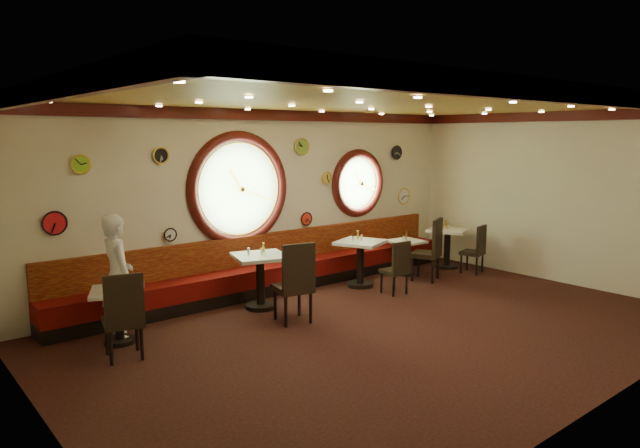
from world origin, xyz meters
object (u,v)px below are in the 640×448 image
at_px(table_e, 447,243).
at_px(condiment_d_salt, 403,238).
at_px(condiment_c_salt, 353,239).
at_px(condiment_a_salt, 108,286).
at_px(table_d, 406,253).
at_px(condiment_a_bottle, 124,282).
at_px(table_b, 260,275).
at_px(condiment_b_bottle, 263,248).
at_px(chair_d, 431,245).
at_px(table_a, 118,309).
at_px(table_c, 360,258).
at_px(chair_a, 124,311).
at_px(condiment_a_pepper, 118,287).
at_px(condiment_d_bottle, 406,235).
at_px(condiment_e_bottle, 446,224).
at_px(condiment_e_salt, 444,226).
at_px(chair_c, 398,264).
at_px(condiment_b_pepper, 262,251).
at_px(condiment_c_pepper, 361,238).
at_px(waiter, 118,277).
at_px(condiment_b_salt, 249,251).
at_px(chair_e, 477,246).
at_px(chair_b, 296,278).
at_px(condiment_e_pepper, 448,226).
at_px(condiment_d_pepper, 406,238).
at_px(condiment_c_bottle, 358,235).

distance_m(table_e, condiment_d_salt, 1.19).
bearing_deg(condiment_c_salt, condiment_a_salt, -179.10).
height_order(table_d, condiment_a_bottle, condiment_a_bottle).
bearing_deg(table_d, table_b, -179.19).
bearing_deg(condiment_b_bottle, chair_d, -12.44).
height_order(table_a, chair_d, chair_d).
distance_m(table_c, chair_a, 4.72).
xyz_separation_m(chair_d, condiment_a_salt, (-5.93, 0.55, 0.11)).
xyz_separation_m(condiment_a_pepper, condiment_d_bottle, (5.91, 0.30, -0.02)).
height_order(table_b, condiment_e_bottle, condiment_e_bottle).
height_order(table_c, condiment_a_salt, table_c).
xyz_separation_m(condiment_a_bottle, condiment_e_salt, (6.77, 0.01, 0.07)).
bearing_deg(chair_c, condiment_d_salt, 42.64).
relative_size(table_e, condiment_b_pepper, 9.84).
bearing_deg(condiment_c_pepper, waiter, 178.79).
xyz_separation_m(condiment_d_salt, condiment_e_salt, (1.10, -0.14, 0.13)).
height_order(table_a, condiment_b_salt, condiment_b_salt).
relative_size(chair_d, chair_e, 1.22).
distance_m(chair_d, condiment_b_pepper, 3.53).
relative_size(chair_d, condiment_b_bottle, 4.85).
xyz_separation_m(table_b, condiment_d_bottle, (3.57, 0.11, 0.22)).
bearing_deg(table_b, condiment_b_pepper, 0.96).
distance_m(table_a, condiment_d_salt, 5.80).
distance_m(table_e, chair_d, 1.22).
bearing_deg(table_a, condiment_b_salt, 5.47).
height_order(chair_a, chair_b, chair_b).
height_order(condiment_e_pepper, condiment_e_bottle, condiment_e_bottle).
bearing_deg(chair_b, condiment_b_salt, 108.91).
xyz_separation_m(chair_d, condiment_b_pepper, (-3.47, 0.60, 0.24)).
bearing_deg(condiment_a_salt, chair_c, -9.62).
xyz_separation_m(condiment_c_pepper, condiment_e_salt, (2.34, -0.03, -0.03)).
distance_m(table_c, condiment_b_pepper, 2.17).
distance_m(table_c, condiment_d_pepper, 1.35).
relative_size(condiment_e_pepper, waiter, 0.06).
height_order(condiment_d_salt, condiment_e_bottle, condiment_e_bottle).
relative_size(chair_e, condiment_c_salt, 6.59).
distance_m(condiment_a_salt, condiment_b_pepper, 2.47).
bearing_deg(waiter, chair_c, -99.78).
relative_size(chair_c, waiter, 0.34).
distance_m(table_a, chair_d, 5.85).
xyz_separation_m(condiment_b_bottle, condiment_e_pepper, (4.49, -0.22, -0.07)).
bearing_deg(chair_b, chair_c, 15.39).
height_order(chair_d, waiter, waiter).
distance_m(condiment_d_salt, condiment_b_pepper, 3.43).
bearing_deg(condiment_e_salt, chair_e, -81.38).
xyz_separation_m(condiment_a_salt, condiment_b_bottle, (2.59, 0.19, 0.16)).
bearing_deg(chair_c, chair_e, 5.09).
xyz_separation_m(table_b, chair_a, (-2.50, -0.75, 0.08)).
bearing_deg(condiment_c_bottle, condiment_b_salt, -179.82).
height_order(table_b, chair_c, chair_c).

